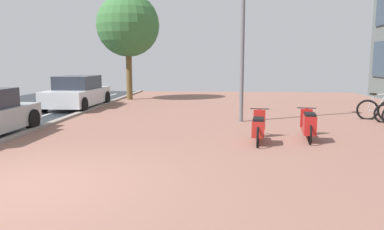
% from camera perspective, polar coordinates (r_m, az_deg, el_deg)
% --- Properties ---
extents(ground, '(21.00, 40.00, 0.13)m').
position_cam_1_polar(ground, '(6.30, -12.52, -11.32)').
color(ground, '#1F2429').
extents(bicycle_rack_08, '(1.37, 0.58, 1.03)m').
position_cam_1_polar(bicycle_rack_08, '(14.73, 26.62, 0.70)').
color(bicycle_rack_08, black).
rests_on(bicycle_rack_08, ground).
extents(scooter_near, '(0.57, 1.85, 0.82)m').
position_cam_1_polar(scooter_near, '(9.62, 10.15, -1.97)').
color(scooter_near, black).
rests_on(scooter_near, ground).
extents(scooter_mid, '(0.58, 1.84, 0.80)m').
position_cam_1_polar(scooter_mid, '(10.22, 17.44, -1.49)').
color(scooter_mid, black).
rests_on(scooter_mid, ground).
extents(parked_car_far, '(1.88, 4.12, 1.43)m').
position_cam_1_polar(parked_car_far, '(17.55, -17.13, 3.28)').
color(parked_car_far, silver).
rests_on(parked_car_far, ground).
extents(lamp_post, '(0.20, 0.52, 6.25)m').
position_cam_1_polar(lamp_post, '(12.92, 7.80, 14.29)').
color(lamp_post, slate).
rests_on(lamp_post, ground).
extents(street_tree, '(3.35, 3.35, 5.66)m').
position_cam_1_polar(street_tree, '(20.66, -9.78, 13.37)').
color(street_tree, brown).
rests_on(street_tree, ground).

